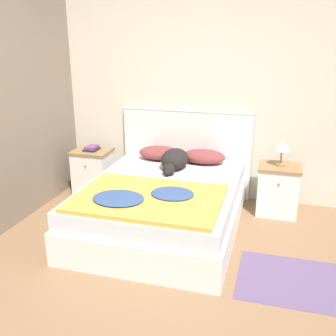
{
  "coord_description": "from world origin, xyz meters",
  "views": [
    {
      "loc": [
        0.95,
        -2.53,
        1.93
      ],
      "look_at": [
        -0.13,
        1.25,
        0.6
      ],
      "focal_mm": 42.0,
      "sensor_mm": 36.0,
      "label": 1
    }
  ],
  "objects": [
    {
      "name": "book_stack",
      "position": [
        -1.27,
        1.76,
        0.59
      ],
      "size": [
        0.17,
        0.2,
        0.05
      ],
      "color": "#232328",
      "rests_on": "nightstand_left"
    },
    {
      "name": "quilt",
      "position": [
        -0.14,
        0.59,
        0.53
      ],
      "size": [
        1.33,
        0.97,
        0.07
      ],
      "color": "gold",
      "rests_on": "bed"
    },
    {
      "name": "wall_side_left",
      "position": [
        -1.7,
        1.05,
        1.27
      ],
      "size": [
        0.06,
        3.1,
        2.55
      ],
      "color": "gray",
      "rests_on": "ground_plane"
    },
    {
      "name": "headboard",
      "position": [
        -0.13,
        2.06,
        0.57
      ],
      "size": [
        1.61,
        0.06,
        1.1
      ],
      "color": "white",
      "rests_on": "ground_plane"
    },
    {
      "name": "table_lamp",
      "position": [
        1.01,
        1.78,
        0.79
      ],
      "size": [
        0.19,
        0.19,
        0.29
      ],
      "color": "#9E7A4C",
      "rests_on": "nightstand_right"
    },
    {
      "name": "rug",
      "position": [
        1.18,
        0.43,
        0.0
      ],
      "size": [
        0.91,
        0.75,
        0.0
      ],
      "color": "#604C75",
      "rests_on": "ground_plane"
    },
    {
      "name": "wall_back",
      "position": [
        0.0,
        2.13,
        1.27
      ],
      "size": [
        9.0,
        0.06,
        2.55
      ],
      "color": "beige",
      "rests_on": "ground_plane"
    },
    {
      "name": "dog",
      "position": [
        -0.13,
        1.53,
        0.61
      ],
      "size": [
        0.3,
        0.63,
        0.22
      ],
      "color": "black",
      "rests_on": "bed"
    },
    {
      "name": "pillow_left",
      "position": [
        -0.4,
        1.82,
        0.58
      ],
      "size": [
        0.5,
        0.32,
        0.16
      ],
      "color": "brown",
      "rests_on": "bed"
    },
    {
      "name": "pillow_right",
      "position": [
        0.15,
        1.82,
        0.58
      ],
      "size": [
        0.5,
        0.32,
        0.16
      ],
      "color": "brown",
      "rests_on": "bed"
    },
    {
      "name": "ground_plane",
      "position": [
        0.0,
        0.0,
        0.0
      ],
      "size": [
        16.0,
        16.0,
        0.0
      ],
      "primitive_type": "plane",
      "color": "#896647"
    },
    {
      "name": "nightstand_right",
      "position": [
        1.01,
        1.76,
        0.29
      ],
      "size": [
        0.46,
        0.41,
        0.57
      ],
      "color": "white",
      "rests_on": "ground_plane"
    },
    {
      "name": "bed",
      "position": [
        -0.13,
        1.05,
        0.25
      ],
      "size": [
        1.53,
        1.97,
        0.5
      ],
      "color": "white",
      "rests_on": "ground_plane"
    },
    {
      "name": "nightstand_left",
      "position": [
        -1.27,
        1.76,
        0.29
      ],
      "size": [
        0.46,
        0.41,
        0.57
      ],
      "color": "white",
      "rests_on": "ground_plane"
    }
  ]
}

